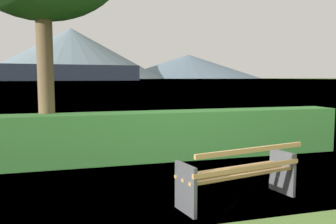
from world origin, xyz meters
TOP-DOWN VIEW (x-y plane):
  - ground_plane at (0.00, 0.00)m, footprint 1400.00×1400.00m
  - water_surface at (0.00, 309.34)m, footprint 620.00×620.00m
  - park_bench at (0.01, -0.06)m, footprint 1.93×0.94m
  - hedge_row at (0.00, 2.92)m, footprint 7.88×0.75m
  - cargo_ship_large at (-28.40, 200.62)m, footprint 115.20×36.78m
  - distant_hills at (-28.37, 564.32)m, footprint 724.77×324.45m

SIDE VIEW (x-z plane):
  - ground_plane at x=0.00m, z-range 0.00..0.00m
  - water_surface at x=0.00m, z-range 0.00..0.00m
  - park_bench at x=0.01m, z-range 0.00..0.86m
  - hedge_row at x=0.00m, z-range 0.00..1.07m
  - cargo_ship_large at x=-28.40m, z-range -6.15..21.76m
  - distant_hills at x=-28.37m, z-range -7.97..68.09m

